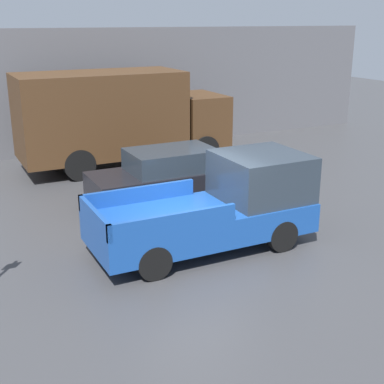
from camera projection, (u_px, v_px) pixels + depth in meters
name	position (u px, v px, depth m)	size (l,w,h in m)	color
ground_plane	(196.00, 253.00, 12.12)	(60.00, 60.00, 0.00)	#3D3D3F
building_wall	(70.00, 92.00, 20.50)	(28.00, 0.15, 4.73)	#56565B
pickup_truck	(221.00, 206.00, 12.29)	(5.08, 2.11, 2.07)	#194799
car	(169.00, 176.00, 15.26)	(4.42, 1.87, 1.55)	black
delivery_truck	(117.00, 116.00, 18.71)	(7.39, 2.58, 3.34)	#472D19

